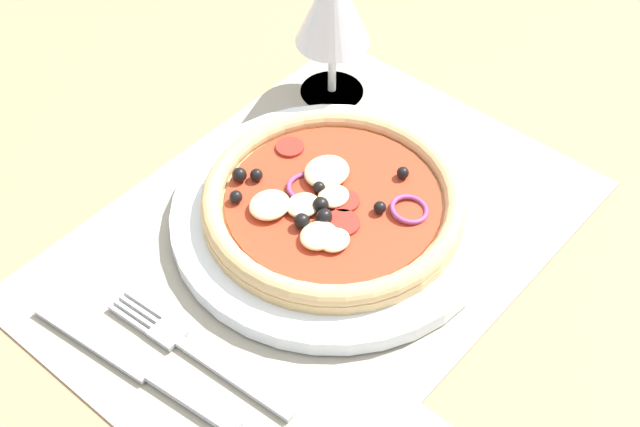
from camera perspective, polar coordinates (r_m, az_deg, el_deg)
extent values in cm
cube|color=#9E7A56|center=(81.75, -0.34, -2.23)|extent=(190.00, 140.00, 2.40)
cube|color=#A39984|center=(80.69, -0.34, -1.59)|extent=(46.62, 33.32, 0.40)
cylinder|color=white|center=(81.44, 0.56, -0.01)|extent=(28.20, 28.20, 1.48)
cylinder|color=tan|center=(80.54, 0.56, 0.59)|extent=(22.66, 22.66, 1.00)
torus|color=tan|center=(79.92, 0.57, 1.01)|extent=(22.64, 22.64, 1.80)
cylinder|color=#B7381E|center=(80.07, 0.57, 0.91)|extent=(18.58, 18.58, 0.30)
ellipsoid|color=beige|center=(81.29, 0.41, 2.57)|extent=(4.20, 3.78, 1.26)
ellipsoid|color=beige|center=(76.34, -0.07, -1.35)|extent=(3.31, 2.98, 0.99)
ellipsoid|color=beige|center=(76.13, 0.87, -1.63)|extent=(2.75, 2.47, 0.82)
ellipsoid|color=beige|center=(78.71, -3.09, 0.53)|extent=(3.68, 3.31, 1.10)
ellipsoid|color=beige|center=(79.63, 0.63, 1.18)|extent=(2.84, 2.56, 0.85)
ellipsoid|color=beige|center=(78.94, -0.85, 0.68)|extent=(3.02, 2.72, 0.91)
sphere|color=black|center=(81.18, -3.99, 2.29)|extent=(1.12, 1.12, 1.12)
sphere|color=black|center=(78.56, 3.67, 0.37)|extent=(1.08, 1.08, 1.08)
sphere|color=black|center=(77.23, -1.16, -0.44)|extent=(1.34, 1.34, 1.34)
sphere|color=black|center=(81.63, 5.07, 2.49)|extent=(1.08, 1.08, 1.08)
sphere|color=black|center=(79.55, -5.15, 1.02)|extent=(1.13, 1.13, 1.13)
sphere|color=black|center=(77.56, 0.32, -0.14)|extent=(1.37, 1.37, 1.37)
sphere|color=black|center=(80.02, -0.05, 1.59)|extent=(1.10, 1.10, 1.10)
sphere|color=black|center=(81.28, -4.93, 2.37)|extent=(1.29, 1.29, 1.29)
sphere|color=black|center=(78.34, 0.13, 0.48)|extent=(1.39, 1.39, 1.39)
torus|color=#8E3D75|center=(80.43, -0.65, 1.58)|extent=(4.05, 4.03, 0.85)
torus|color=#8E3D75|center=(79.01, 5.46, 0.25)|extent=(3.43, 3.40, 1.05)
cylinder|color=#A3281E|center=(79.47, 1.47, 0.75)|extent=(2.67, 2.67, 0.30)
cylinder|color=#A3281E|center=(84.27, -1.85, 4.06)|extent=(2.54, 2.54, 0.30)
cylinder|color=#A3281E|center=(77.75, 1.36, -0.59)|extent=(2.99, 2.99, 0.30)
cube|color=#B2B5BA|center=(71.99, -5.29, -9.94)|extent=(1.59, 11.19, 0.44)
cube|color=#B2B5BA|center=(74.98, -9.27, -7.20)|extent=(2.35, 2.65, 0.44)
cube|color=#B2B5BA|center=(76.99, -10.66, -5.49)|extent=(0.59, 4.33, 0.44)
cube|color=#B2B5BA|center=(76.77, -10.97, -5.77)|extent=(0.59, 4.33, 0.44)
cube|color=#B2B5BA|center=(76.56, -11.28, -6.05)|extent=(0.59, 4.33, 0.44)
cube|color=#B2B5BA|center=(76.35, -11.60, -6.33)|extent=(0.59, 4.33, 0.44)
cube|color=#B2B5BA|center=(71.14, -7.73, -11.25)|extent=(2.13, 8.49, 0.62)
cube|color=#B2B5BA|center=(75.81, -13.53, -7.38)|extent=(3.15, 11.74, 0.44)
cylinder|color=silver|center=(95.07, 0.72, 7.48)|extent=(6.40, 6.40, 0.40)
cylinder|color=silver|center=(93.06, 0.74, 9.00)|extent=(0.80, 0.80, 6.00)
cone|color=silver|center=(88.77, 0.79, 12.68)|extent=(7.20, 7.20, 8.50)
cone|color=#4C993D|center=(89.07, 0.79, 12.41)|extent=(5.76, 5.76, 6.66)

